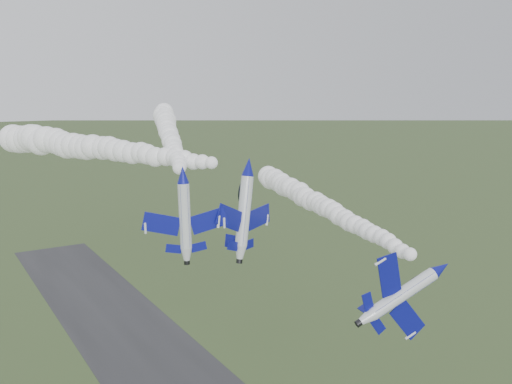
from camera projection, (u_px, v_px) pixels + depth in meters
jet_lead at (442, 269)px, 69.21m from camera, size 6.06×14.03×10.50m
smoke_trail_jet_lead at (322, 206)px, 99.52m from camera, size 15.17×57.73×4.46m
jet_pair_left at (183, 175)px, 71.38m from camera, size 10.79×12.43×3.17m
smoke_trail_jet_pair_left at (169, 133)px, 107.09m from camera, size 27.64×65.34×4.53m
jet_pair_right at (249, 167)px, 77.30m from camera, size 11.92×13.83×3.93m
smoke_trail_jet_pair_right at (98, 148)px, 96.14m from camera, size 27.90×54.35×5.47m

